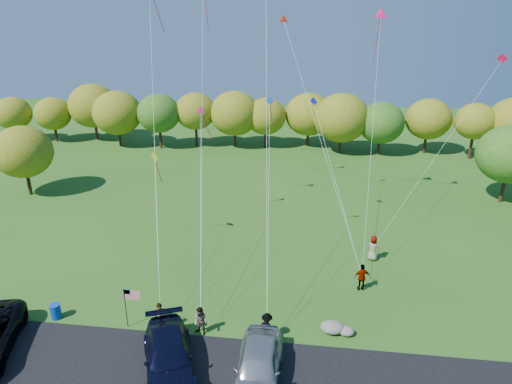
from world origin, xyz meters
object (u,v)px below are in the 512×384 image
flyer_a (160,317)px  flyer_c (267,327)px  minivan_silver (258,366)px  flyer_b (201,321)px  trash_barrel (56,311)px  minivan_navy (169,356)px  flyer_d (362,277)px  flyer_e (373,248)px

flyer_a → flyer_c: bearing=-17.7°
minivan_silver → flyer_c: size_ratio=3.24×
flyer_b → trash_barrel: (-8.87, 0.33, -0.40)m
minivan_navy → flyer_b: minivan_navy is taller
minivan_silver → flyer_a: size_ratio=3.03×
flyer_c → trash_barrel: (-12.59, 0.33, -0.38)m
flyer_a → flyer_b: 2.32m
flyer_d → flyer_c: bearing=33.5°
minivan_silver → flyer_d: 10.54m
flyer_b → flyer_c: size_ratio=1.02×
minivan_navy → trash_barrel: (-7.98, 3.32, -0.45)m
flyer_e → trash_barrel: size_ratio=2.07×
flyer_a → trash_barrel: bearing=159.4°
flyer_e → trash_barrel: flyer_e is taller
flyer_a → flyer_b: (2.32, 0.00, -0.04)m
trash_barrel → flyer_c: bearing=-1.5°
minivan_navy → flyer_c: size_ratio=3.49×
minivan_silver → flyer_b: (-3.64, 3.17, -0.13)m
flyer_c → flyer_e: size_ratio=0.88×
flyer_e → trash_barrel: bearing=45.4°
minivan_navy → flyer_e: bearing=26.6°
flyer_d → flyer_e: bearing=-117.6°
minivan_silver → flyer_d: minivan_silver is taller
flyer_b → flyer_c: flyer_b is taller
flyer_c → flyer_d: 7.99m
trash_barrel → flyer_a: bearing=-2.9°
flyer_c → flyer_e: flyer_e is taller
flyer_c → flyer_e: 11.87m
minivan_silver → flyer_e: (6.81, 12.95, -0.04)m
flyer_a → flyer_c: flyer_a is taller
flyer_a → flyer_c: size_ratio=1.07×
flyer_d → trash_barrel: size_ratio=2.02×
flyer_b → trash_barrel: size_ratio=1.87×
trash_barrel → flyer_d: bearing=16.5°
flyer_a → trash_barrel: size_ratio=1.95×
flyer_b → minivan_navy: bearing=-80.8°
minivan_silver → flyer_b: bearing=138.2°
minivan_silver → flyer_e: 14.63m
minivan_navy → trash_barrel: bearing=135.6°
flyer_e → minivan_silver: bearing=81.6°
minivan_navy → flyer_c: 5.50m
flyer_c → flyer_a: bearing=20.4°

